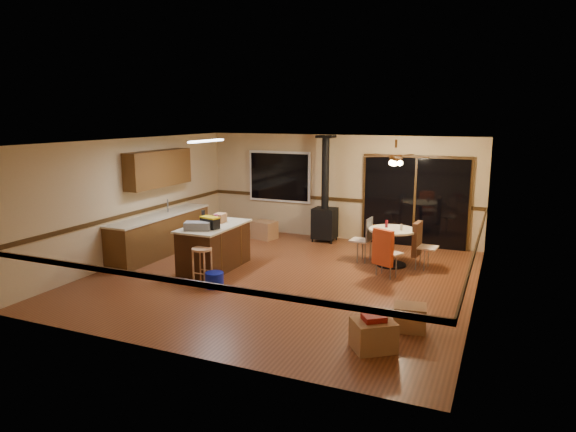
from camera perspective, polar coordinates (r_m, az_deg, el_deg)
The scene contains 35 objects.
floor at distance 9.98m, azimuth -0.69°, elevation -6.80°, with size 7.00×7.00×0.00m, color brown.
ceiling at distance 9.50m, azimuth -0.72°, elevation 8.28°, with size 7.00×7.00×0.00m, color silver.
wall_back at distance 12.89m, azimuth 5.65°, elevation 3.19°, with size 7.00×7.00×0.00m, color tan.
wall_front at distance 6.69m, azimuth -13.03°, elevation -4.54°, with size 7.00×7.00×0.00m, color tan.
wall_left at distance 11.51m, azimuth -16.83°, elevation 1.80°, with size 7.00×7.00×0.00m, color tan.
wall_right at distance 8.86m, azimuth 20.46°, elevation -1.13°, with size 7.00×7.00×0.00m, color tan.
chair_rail at distance 9.72m, azimuth -0.70°, elevation -1.18°, with size 7.00×7.00×0.08m, color #36210D, non-canonical shape.
window at distance 13.39m, azimuth -0.95°, elevation 4.40°, with size 1.72×0.10×1.32m, color black.
sliding_door at distance 12.44m, azimuth 13.92°, elevation 1.46°, with size 2.52×0.10×2.10m, color black.
lower_cabinets at distance 11.87m, azimuth -13.94°, elevation -2.05°, with size 0.60×3.00×0.86m, color #563415.
countertop at distance 11.78m, azimuth -14.04°, elevation 0.08°, with size 0.64×3.04×0.04m, color beige.
upper_cabinets at distance 11.87m, azimuth -14.17°, elevation 5.14°, with size 0.35×2.00×0.80m, color #563415.
kitchen_island at distance 10.53m, azimuth -8.19°, elevation -3.39°, with size 0.88×1.68×0.90m.
wood_stove at distance 12.62m, azimuth 4.11°, elevation 0.42°, with size 0.55×0.50×2.52m.
ceiling_fan at distance 10.53m, azimuth 11.85°, elevation 6.22°, with size 0.24×0.24×0.55m.
fluorescent_strip at distance 10.62m, azimuth -9.05°, elevation 8.24°, with size 0.10×1.20×0.04m, color white.
toolbox_grey at distance 10.03m, azimuth -10.00°, elevation -1.09°, with size 0.49×0.27×0.15m, color slate.
toolbox_black at distance 10.12m, azimuth -8.65°, elevation -0.81°, with size 0.37×0.19×0.20m, color black.
toolbox_yellow_lid at distance 10.09m, azimuth -8.67°, elevation -0.16°, with size 0.38×0.20×0.03m, color gold.
box_on_island at distance 10.66m, azimuth -7.60°, elevation -0.22°, with size 0.20×0.28×0.18m, color #9A6C44.
bottle_dark at distance 10.67m, azimuth -9.40°, elevation -0.04°, with size 0.08×0.08×0.27m, color black.
bottle_pink at distance 10.45m, azimuth -7.98°, elevation -0.38°, with size 0.07×0.07×0.21m, color #D84C8C.
bottle_white at distance 10.68m, azimuth -7.57°, elevation -0.25°, with size 0.05×0.05×0.16m, color white.
bar_stool at distance 9.66m, azimuth -9.50°, elevation -5.47°, with size 0.37×0.37×0.68m, color tan.
blue_bucket at distance 9.47m, azimuth -8.17°, elevation -7.04°, with size 0.33×0.33×0.28m, color #0B19A4.
dining_table at distance 10.80m, azimuth 11.50°, elevation -2.69°, with size 0.97×0.97×0.78m.
glass_red at distance 10.85m, azimuth 10.90°, elevation -0.84°, with size 0.06×0.06×0.16m, color #590C14.
glass_cream at distance 10.65m, azimuth 12.45°, elevation -1.22°, with size 0.05×0.05×0.13m, color beige.
chair_left at distance 11.00m, azimuth 8.58°, elevation -2.03°, with size 0.43×0.42×0.51m.
chair_near at distance 9.96m, azimuth 10.59°, elevation -3.46°, with size 0.58×0.60×0.70m.
chair_right at distance 10.76m, azimuth 14.28°, elevation -2.52°, with size 0.50×0.46×0.70m.
box_under_window at distance 12.97m, azimuth -2.63°, elevation -1.55°, with size 0.56×0.45×0.45m, color #9A6C44.
box_corner_a at distance 7.09m, azimuth 9.46°, elevation -12.92°, with size 0.54×0.45×0.41m, color #9A6C44.
box_corner_b at distance 7.80m, azimuth 13.38°, elevation -10.92°, with size 0.46×0.39×0.37m, color #9A6C44.
box_small_red at distance 7.00m, azimuth 9.52°, elevation -11.11°, with size 0.29×0.24×0.08m, color maroon.
Camera 1 is at (3.87, -8.67, 3.08)m, focal length 32.00 mm.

